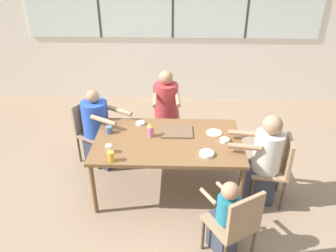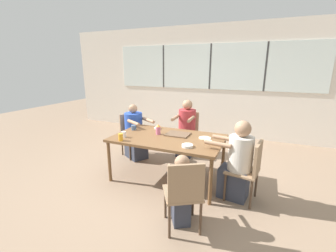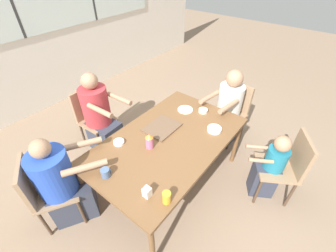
{
  "view_description": "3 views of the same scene",
  "coord_description": "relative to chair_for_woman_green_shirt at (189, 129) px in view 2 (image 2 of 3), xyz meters",
  "views": [
    {
      "loc": [
        0.1,
        -3.25,
        2.71
      ],
      "look_at": [
        0.0,
        0.0,
        0.89
      ],
      "focal_mm": 35.0,
      "sensor_mm": 36.0,
      "label": 1
    },
    {
      "loc": [
        1.34,
        -3.11,
        1.8
      ],
      "look_at": [
        0.0,
        0.0,
        0.89
      ],
      "focal_mm": 24.0,
      "sensor_mm": 36.0,
      "label": 2
    },
    {
      "loc": [
        -1.37,
        -1.08,
        2.3
      ],
      "look_at": [
        0.0,
        0.0,
        0.89
      ],
      "focal_mm": 24.0,
      "sensor_mm": 36.0,
      "label": 3
    }
  ],
  "objects": [
    {
      "name": "ground_plane",
      "position": [
        0.07,
        -1.27,
        -0.51
      ],
      "size": [
        16.0,
        16.0,
        0.0
      ],
      "primitive_type": "plane",
      "color": "#8C725B"
    },
    {
      "name": "wall_back_with_windows",
      "position": [
        0.07,
        1.48,
        0.92
      ],
      "size": [
        8.4,
        0.08,
        2.8
      ],
      "color": "silver",
      "rests_on": "ground_plane"
    },
    {
      "name": "dining_table",
      "position": [
        0.07,
        -1.27,
        0.15
      ],
      "size": [
        1.72,
        1.04,
        0.71
      ],
      "color": "brown",
      "rests_on": "ground_plane"
    },
    {
      "name": "chair_for_woman_green_shirt",
      "position": [
        0.0,
        0.0,
        0.0
      ],
      "size": [
        0.42,
        0.42,
        0.86
      ],
      "rotation": [
        0.0,
        0.0,
        -3.09
      ],
      "color": "#937556",
      "rests_on": "ground_plane"
    },
    {
      "name": "chair_for_man_blue_shirt",
      "position": [
        1.33,
        -1.45,
        0.0
      ],
      "size": [
        0.45,
        0.45,
        0.86
      ],
      "rotation": [
        0.0,
        0.0,
        1.43
      ],
      "color": "#937556",
      "rests_on": "ground_plane"
    },
    {
      "name": "chair_for_man_teal_shirt",
      "position": [
        -1.03,
        -0.64,
        0.0
      ],
      "size": [
        0.55,
        0.55,
        0.86
      ],
      "rotation": [
        0.0,
        0.0,
        -2.09
      ],
      "color": "#937556",
      "rests_on": "ground_plane"
    },
    {
      "name": "chair_for_toddler",
      "position": [
        0.73,
        -2.36,
        0.0
      ],
      "size": [
        0.55,
        0.55,
        0.86
      ],
      "rotation": [
        0.0,
        0.0,
        0.54
      ],
      "color": "#937556",
      "rests_on": "ground_plane"
    },
    {
      "name": "person_woman_green_shirt",
      "position": [
        0.01,
        -0.17,
        -0.0
      ],
      "size": [
        0.39,
        0.67,
        1.14
      ],
      "rotation": [
        0.0,
        0.0,
        -3.09
      ],
      "color": "#333847",
      "rests_on": "ground_plane"
    },
    {
      "name": "person_man_blue_shirt",
      "position": [
        1.16,
        -1.43,
        -0.01
      ],
      "size": [
        0.63,
        0.4,
        1.12
      ],
      "rotation": [
        0.0,
        0.0,
        1.43
      ],
      "color": "#333847",
      "rests_on": "ground_plane"
    },
    {
      "name": "person_man_teal_shirt",
      "position": [
        -0.88,
        -0.72,
        -0.03
      ],
      "size": [
        0.72,
        0.61,
        1.08
      ],
      "rotation": [
        0.0,
        0.0,
        -2.09
      ],
      "color": "#333847",
      "rests_on": "ground_plane"
    },
    {
      "name": "person_toddler",
      "position": [
        0.65,
        -2.22,
        -0.11
      ],
      "size": [
        0.39,
        0.45,
        0.86
      ],
      "rotation": [
        0.0,
        0.0,
        0.54
      ],
      "color": "#333847",
      "rests_on": "ground_plane"
    },
    {
      "name": "food_tray_dark",
      "position": [
        0.17,
        -1.1,
        0.21
      ],
      "size": [
        0.37,
        0.3,
        0.02
      ],
      "color": "brown",
      "rests_on": "dining_table"
    },
    {
      "name": "coffee_mug",
      "position": [
        -0.64,
        -1.14,
        0.24
      ],
      "size": [
        0.09,
        0.08,
        0.09
      ],
      "color": "slate",
      "rests_on": "dining_table"
    },
    {
      "name": "sippy_cup",
      "position": [
        -0.13,
        -1.2,
        0.29
      ],
      "size": [
        0.08,
        0.08,
        0.17
      ],
      "color": "#CC668C",
      "rests_on": "dining_table"
    },
    {
      "name": "juice_glass",
      "position": [
        -0.51,
        -1.71,
        0.25
      ],
      "size": [
        0.07,
        0.07,
        0.11
      ],
      "color": "gold",
      "rests_on": "dining_table"
    },
    {
      "name": "milk_carton_small",
      "position": [
        -0.57,
        -1.56,
        0.25
      ],
      "size": [
        0.06,
        0.06,
        0.09
      ],
      "color": "silver",
      "rests_on": "dining_table"
    },
    {
      "name": "bowl_white_shallow",
      "position": [
        0.73,
        -1.3,
        0.22
      ],
      "size": [
        0.11,
        0.11,
        0.04
      ],
      "color": "silver",
      "rests_on": "dining_table"
    },
    {
      "name": "bowl_cereal",
      "position": [
        0.5,
        -1.58,
        0.22
      ],
      "size": [
        0.16,
        0.16,
        0.04
      ],
      "color": "white",
      "rests_on": "dining_table"
    },
    {
      "name": "bowl_fruit",
      "position": [
        -0.29,
        -0.91,
        0.21
      ],
      "size": [
        0.11,
        0.11,
        0.03
      ],
      "color": "white",
      "rests_on": "dining_table"
    },
    {
      "name": "plate_tortillas",
      "position": [
        0.62,
        -1.1,
        0.2
      ],
      "size": [
        0.19,
        0.19,
        0.01
      ],
      "color": "beige",
      "rests_on": "dining_table"
    }
  ]
}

